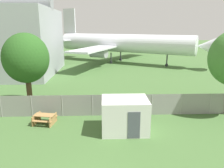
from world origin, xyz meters
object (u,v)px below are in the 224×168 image
object	(u,v)px
portable_cabin	(125,115)
tree_left_of_cabin	(26,58)
picnic_bench_near_cabin	(45,118)
airplane	(120,43)

from	to	relation	value
portable_cabin	tree_left_of_cabin	xyz separation A→B (m)	(-8.68, 5.81, 3.33)
picnic_bench_near_cabin	tree_left_of_cabin	size ratio (longest dim) A/B	0.26
portable_cabin	picnic_bench_near_cabin	size ratio (longest dim) A/B	1.80
portable_cabin	tree_left_of_cabin	world-z (taller)	tree_left_of_cabin
portable_cabin	picnic_bench_near_cabin	distance (m)	6.35
airplane	portable_cabin	distance (m)	31.87
airplane	picnic_bench_near_cabin	distance (m)	31.56
portable_cabin	picnic_bench_near_cabin	bearing A→B (deg)	166.96
airplane	tree_left_of_cabin	size ratio (longest dim) A/B	4.95
airplane	tree_left_of_cabin	bearing A→B (deg)	-81.68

